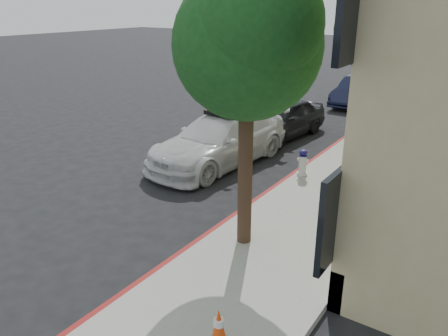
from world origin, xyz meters
name	(u,v)px	position (x,y,z in m)	size (l,w,h in m)	color
ground	(194,187)	(0.00, 0.00, 0.00)	(120.00, 120.00, 0.00)	black
sidewalk	(406,126)	(3.60, 10.00, 0.07)	(3.20, 50.00, 0.15)	gray
curb_strip	(370,121)	(2.06, 10.00, 0.07)	(0.12, 50.00, 0.15)	maroon
tree_near	(248,44)	(2.93, -2.01, 4.27)	(2.92, 2.82, 5.62)	black
tree_mid	(375,29)	(2.93, 5.99, 4.16)	(2.77, 2.64, 5.43)	black
tree_far	(425,15)	(2.93, 13.99, 4.39)	(3.10, 3.00, 5.81)	black
police_car	(219,140)	(-0.52, 2.04, 0.80)	(2.76, 5.70, 1.75)	silver
parked_car_mid	(282,118)	(-0.18, 5.84, 0.75)	(1.77, 4.39, 1.50)	black
parked_car_far	(357,91)	(0.43, 13.05, 0.70)	(1.48, 4.26, 1.40)	#141733
fire_hydrant	(303,163)	(2.35, 2.21, 0.54)	(0.33, 0.31, 0.80)	silver
traffic_cone	(219,330)	(4.26, -4.92, 0.51)	(0.47, 0.47, 0.73)	black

